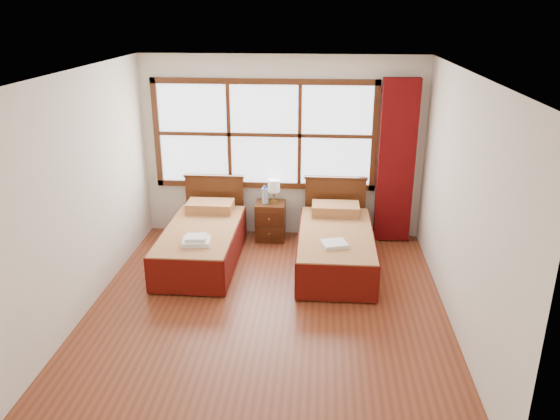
{
  "coord_description": "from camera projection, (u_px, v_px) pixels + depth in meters",
  "views": [
    {
      "loc": [
        0.56,
        -5.31,
        3.2
      ],
      "look_at": [
        0.09,
        0.7,
        0.94
      ],
      "focal_mm": 35.0,
      "sensor_mm": 36.0,
      "label": 1
    }
  ],
  "objects": [
    {
      "name": "nightstand",
      "position": [
        270.0,
        221.0,
        7.9
      ],
      "size": [
        0.42,
        0.42,
        0.56
      ],
      "color": "#492310",
      "rests_on": "floor"
    },
    {
      "name": "window",
      "position": [
        264.0,
        135.0,
        7.68
      ],
      "size": [
        3.16,
        0.06,
        1.56
      ],
      "color": "white",
      "rests_on": "wall_back"
    },
    {
      "name": "bottle_far",
      "position": [
        264.0,
        195.0,
        7.75
      ],
      "size": [
        0.07,
        0.07,
        0.26
      ],
      "color": "#AECBDF",
      "rests_on": "nightstand"
    },
    {
      "name": "ceiling",
      "position": [
        265.0,
        73.0,
        5.21
      ],
      "size": [
        4.5,
        4.5,
        0.0
      ],
      "primitive_type": "plane",
      "rotation": [
        3.14,
        0.0,
        0.0
      ],
      "color": "white",
      "rests_on": "wall_back"
    },
    {
      "name": "wall_left",
      "position": [
        80.0,
        196.0,
        5.82
      ],
      "size": [
        0.0,
        4.5,
        4.5
      ],
      "primitive_type": "plane",
      "rotation": [
        1.57,
        0.0,
        1.57
      ],
      "color": "silver",
      "rests_on": "floor"
    },
    {
      "name": "floor",
      "position": [
        267.0,
        310.0,
        6.13
      ],
      "size": [
        4.5,
        4.5,
        0.0
      ],
      "primitive_type": "plane",
      "color": "brown",
      "rests_on": "ground"
    },
    {
      "name": "curtain",
      "position": [
        396.0,
        162.0,
        7.57
      ],
      "size": [
        0.5,
        0.16,
        2.3
      ],
      "primitive_type": "cube",
      "color": "#5F090A",
      "rests_on": "wall_back"
    },
    {
      "name": "lamp",
      "position": [
        274.0,
        187.0,
        7.76
      ],
      "size": [
        0.17,
        0.17,
        0.33
      ],
      "color": "gold",
      "rests_on": "nightstand"
    },
    {
      "name": "towels_left",
      "position": [
        196.0,
        240.0,
        6.63
      ],
      "size": [
        0.36,
        0.33,
        0.1
      ],
      "rotation": [
        0.0,
        0.0,
        0.13
      ],
      "color": "white",
      "rests_on": "bed_left"
    },
    {
      "name": "towels_right",
      "position": [
        334.0,
        244.0,
        6.56
      ],
      "size": [
        0.35,
        0.32,
        0.04
      ],
      "rotation": [
        0.0,
        0.0,
        0.29
      ],
      "color": "white",
      "rests_on": "bed_right"
    },
    {
      "name": "bed_left",
      "position": [
        202.0,
        241.0,
        7.22
      ],
      "size": [
        0.95,
        1.97,
        0.91
      ],
      "color": "#3D1D0C",
      "rests_on": "floor"
    },
    {
      "name": "bottle_near",
      "position": [
        266.0,
        196.0,
        7.76
      ],
      "size": [
        0.06,
        0.06,
        0.24
      ],
      "color": "#AECBDF",
      "rests_on": "nightstand"
    },
    {
      "name": "bed_right",
      "position": [
        335.0,
        245.0,
        7.09
      ],
      "size": [
        0.96,
        1.98,
        0.93
      ],
      "color": "#3D1D0C",
      "rests_on": "floor"
    },
    {
      "name": "wall_back",
      "position": [
        282.0,
        148.0,
        7.77
      ],
      "size": [
        4.0,
        0.0,
        4.0
      ],
      "primitive_type": "plane",
      "rotation": [
        1.57,
        0.0,
        0.0
      ],
      "color": "silver",
      "rests_on": "floor"
    },
    {
      "name": "wall_right",
      "position": [
        462.0,
        206.0,
        5.52
      ],
      "size": [
        0.0,
        4.5,
        4.5
      ],
      "primitive_type": "plane",
      "rotation": [
        1.57,
        0.0,
        -1.57
      ],
      "color": "silver",
      "rests_on": "floor"
    }
  ]
}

